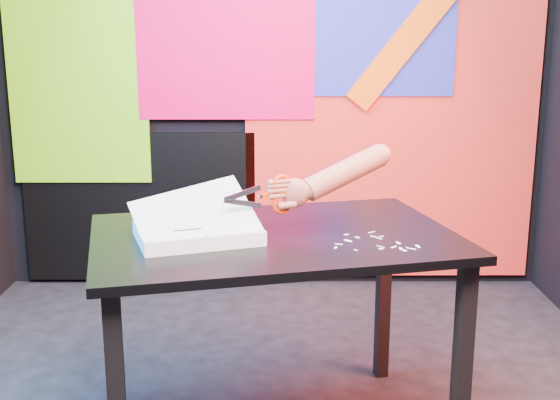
{
  "coord_description": "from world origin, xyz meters",
  "views": [
    {
      "loc": [
        0.03,
        -2.36,
        1.4
      ],
      "look_at": [
        0.04,
        -0.13,
        0.87
      ],
      "focal_mm": 45.0,
      "sensor_mm": 36.0,
      "label": 1
    }
  ],
  "objects": [
    {
      "name": "room",
      "position": [
        0.0,
        0.0,
        1.35
      ],
      "size": [
        3.01,
        3.01,
        2.71
      ],
      "color": "black",
      "rests_on": "ground"
    },
    {
      "name": "backdrop",
      "position": [
        0.06,
        1.46,
        0.96
      ],
      "size": [
        2.88,
        0.05,
        2.08
      ],
      "color": "red",
      "rests_on": "ground"
    },
    {
      "name": "work_table",
      "position": [
        0.02,
        -0.11,
        0.66
      ],
      "size": [
        1.35,
        1.05,
        0.75
      ],
      "rotation": [
        0.0,
        0.0,
        0.23
      ],
      "color": "black",
      "rests_on": "ground"
    },
    {
      "name": "printout_stack",
      "position": [
        -0.23,
        -0.18,
        0.78
      ],
      "size": [
        0.46,
        0.39,
        0.2
      ],
      "rotation": [
        0.0,
        0.0,
        0.32
      ],
      "color": "silver",
      "rests_on": "work_table"
    },
    {
      "name": "scissors",
      "position": [
        0.03,
        -0.1,
        0.88
      ],
      "size": [
        0.22,
        0.11,
        0.14
      ],
      "rotation": [
        0.0,
        0.0,
        0.42
      ],
      "color": "silver",
      "rests_on": "printout_stack"
    },
    {
      "name": "hand_forearm",
      "position": [
        0.23,
        -0.0,
        0.93
      ],
      "size": [
        0.42,
        0.22,
        0.2
      ],
      "rotation": [
        0.0,
        0.0,
        0.42
      ],
      "color": "brown",
      "rests_on": "work_table"
    },
    {
      "name": "paper_clippings",
      "position": [
        0.35,
        -0.22,
        0.75
      ],
      "size": [
        0.27,
        0.22,
        0.0
      ],
      "color": "silver",
      "rests_on": "work_table"
    }
  ]
}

